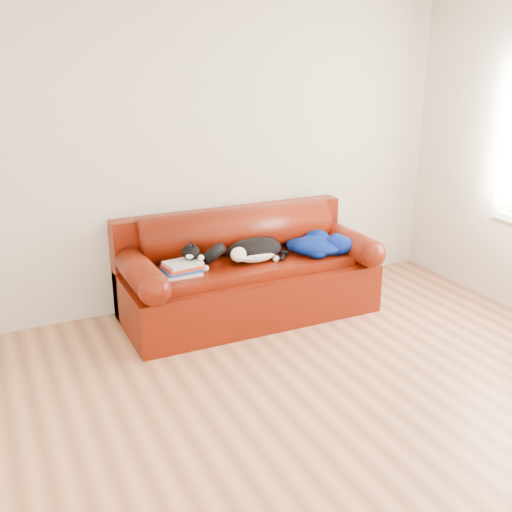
{
  "coord_description": "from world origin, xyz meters",
  "views": [
    {
      "loc": [
        -1.87,
        -2.78,
        2.12
      ],
      "look_at": [
        0.1,
        1.35,
        0.57
      ],
      "focal_mm": 42.0,
      "sensor_mm": 36.0,
      "label": 1
    }
  ],
  "objects": [
    {
      "name": "book_stack",
      "position": [
        -0.52,
        1.38,
        0.55
      ],
      "size": [
        0.29,
        0.24,
        0.1
      ],
      "rotation": [
        0.0,
        0.0,
        0.08
      ],
      "color": "beige",
      "rests_on": "sofa_base"
    },
    {
      "name": "blanket",
      "position": [
        0.72,
        1.39,
        0.57
      ],
      "size": [
        0.56,
        0.52,
        0.17
      ],
      "rotation": [
        0.0,
        0.0,
        -0.2
      ],
      "color": "#021044",
      "rests_on": "sofa_base"
    },
    {
      "name": "cat",
      "position": [
        0.12,
        1.41,
        0.59
      ],
      "size": [
        0.69,
        0.36,
        0.25
      ],
      "rotation": [
        0.0,
        0.0,
        0.22
      ],
      "color": "black",
      "rests_on": "sofa_base"
    },
    {
      "name": "ground",
      "position": [
        0.0,
        0.0,
        0.0
      ],
      "size": [
        4.5,
        4.5,
        0.0
      ],
      "primitive_type": "plane",
      "color": "brown",
      "rests_on": "ground"
    },
    {
      "name": "room_shell",
      "position": [
        0.12,
        0.02,
        1.67
      ],
      "size": [
        4.52,
        4.02,
        2.61
      ],
      "color": "beige",
      "rests_on": "ground"
    },
    {
      "name": "sofa_back",
      "position": [
        0.1,
        1.74,
        0.54
      ],
      "size": [
        2.1,
        1.01,
        0.88
      ],
      "color": "#360A02",
      "rests_on": "ground"
    },
    {
      "name": "sofa_base",
      "position": [
        0.1,
        1.49,
        0.24
      ],
      "size": [
        2.1,
        0.9,
        0.5
      ],
      "color": "#360A02",
      "rests_on": "ground"
    }
  ]
}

